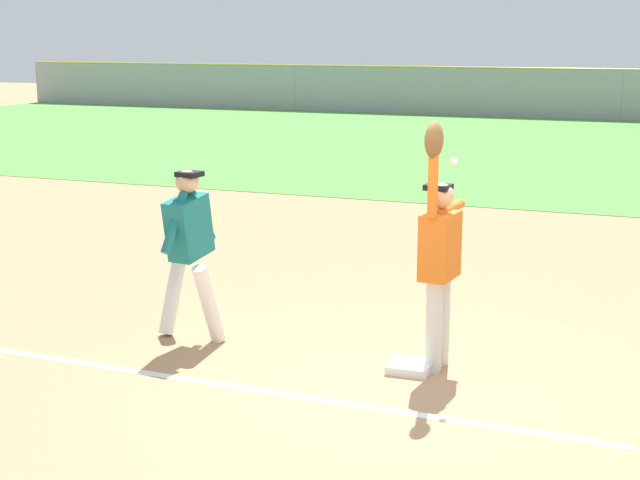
# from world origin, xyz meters

# --- Properties ---
(ground_plane) EXTENTS (83.11, 83.11, 0.00)m
(ground_plane) POSITION_xyz_m (0.00, 0.00, 0.00)
(ground_plane) COLOR tan
(outfield_grass) EXTENTS (50.37, 18.76, 0.01)m
(outfield_grass) POSITION_xyz_m (0.00, 18.25, 0.01)
(outfield_grass) COLOR #549342
(outfield_grass) RESTS_ON ground_plane
(first_base) EXTENTS (0.39, 0.39, 0.08)m
(first_base) POSITION_xyz_m (-0.14, 0.51, 0.04)
(first_base) COLOR white
(first_base) RESTS_ON ground_plane
(fielder) EXTENTS (0.31, 0.90, 2.28)m
(fielder) POSITION_xyz_m (0.06, 0.67, 1.12)
(fielder) COLOR silver
(fielder) RESTS_ON ground_plane
(runner) EXTENTS (0.74, 0.85, 1.72)m
(runner) POSITION_xyz_m (-2.44, 0.60, 1.00)
(runner) COLOR white
(runner) RESTS_ON ground_plane
(baseball) EXTENTS (0.07, 0.07, 0.07)m
(baseball) POSITION_xyz_m (0.18, 0.63, 1.92)
(baseball) COLOR white
(outfield_fence) EXTENTS (50.45, 0.08, 1.83)m
(outfield_fence) POSITION_xyz_m (0.00, 27.63, 0.91)
(outfield_fence) COLOR #93999E
(outfield_fence) RESTS_ON ground_plane
(parked_car_tan) EXTENTS (4.56, 2.44, 1.25)m
(parked_car_tan) POSITION_xyz_m (-7.73, 31.39, 0.67)
(parked_car_tan) COLOR tan
(parked_car_tan) RESTS_ON ground_plane
(parked_car_white) EXTENTS (4.46, 2.23, 1.25)m
(parked_car_white) POSITION_xyz_m (-2.04, 31.24, 0.67)
(parked_car_white) COLOR white
(parked_car_white) RESTS_ON ground_plane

